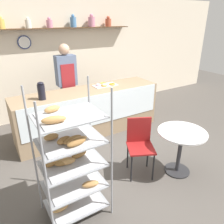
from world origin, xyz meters
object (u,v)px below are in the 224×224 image
object	(u,v)px
pastry_rack	(71,162)
coffee_carafe	(41,91)
person_worker	(67,83)
cafe_chair	(140,141)
donut_tray_counter	(105,85)
cafe_table	(181,142)

from	to	relation	value
pastry_rack	coffee_carafe	distance (m)	1.73
person_worker	cafe_chair	size ratio (longest dim) A/B	2.01
person_worker	donut_tray_counter	bearing A→B (deg)	-35.91
cafe_table	coffee_carafe	world-z (taller)	coffee_carafe
pastry_rack	cafe_table	xyz separation A→B (m)	(1.67, -0.11, -0.21)
person_worker	donut_tray_counter	world-z (taller)	person_worker
cafe_chair	person_worker	bearing A→B (deg)	124.24
donut_tray_counter	coffee_carafe	bearing A→B (deg)	-173.51
cafe_chair	donut_tray_counter	distance (m)	1.70
cafe_chair	coffee_carafe	bearing A→B (deg)	149.80
coffee_carafe	donut_tray_counter	xyz separation A→B (m)	(1.33, 0.15, -0.13)
cafe_table	donut_tray_counter	xyz separation A→B (m)	(-0.18, 1.95, 0.42)
pastry_rack	donut_tray_counter	xyz separation A→B (m)	(1.49, 1.84, 0.21)
coffee_carafe	donut_tray_counter	distance (m)	1.34
coffee_carafe	person_worker	bearing A→B (deg)	42.30
person_worker	cafe_table	world-z (taller)	person_worker
donut_tray_counter	pastry_rack	bearing A→B (deg)	-128.92
pastry_rack	cafe_chair	size ratio (longest dim) A/B	1.85
pastry_rack	person_worker	distance (m)	2.47
person_worker	cafe_table	xyz separation A→B (m)	(0.83, -2.42, -0.44)
cafe_table	cafe_chair	size ratio (longest dim) A/B	0.81
cafe_table	pastry_rack	bearing A→B (deg)	176.20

